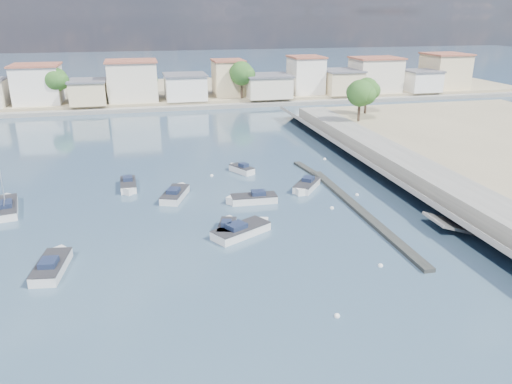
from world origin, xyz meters
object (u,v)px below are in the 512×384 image
motorboat_g (128,186)px  sailboat (6,207)px  motorboat_f (241,169)px  motorboat_d (306,186)px  motorboat_b (227,227)px  motorboat_c (251,199)px  motorboat_h (244,230)px  motorboat_a (53,265)px  motorboat_e (176,194)px

motorboat_g → sailboat: bearing=-161.9°
motorboat_f → sailboat: (-26.15, -7.26, 0.03)m
motorboat_d → motorboat_b: bearing=-139.4°
motorboat_c → motorboat_h: same height
motorboat_a → motorboat_f: same height
motorboat_b → sailboat: (-21.21, 10.31, 0.03)m
motorboat_a → motorboat_c: (18.66, 10.82, 0.00)m
motorboat_a → sailboat: 15.74m
motorboat_c → motorboat_f: same height
motorboat_f → motorboat_e: bearing=-140.4°
motorboat_d → sailboat: sailboat is taller
motorboat_e → motorboat_d: bearing=-3.4°
motorboat_c → motorboat_g: same height
motorboat_e → motorboat_a: bearing=-127.2°
motorboat_g → motorboat_h: bearing=-55.7°
motorboat_d → motorboat_f: bearing=126.0°
motorboat_d → motorboat_f: same height
sailboat → motorboat_h: bearing=-26.5°
motorboat_d → motorboat_e: (-14.82, 0.87, 0.00)m
motorboat_a → motorboat_g: 19.26m
motorboat_e → motorboat_g: (-5.09, 4.07, 0.00)m
motorboat_d → sailboat: (-32.11, 0.95, 0.03)m
motorboat_d → motorboat_g: bearing=166.1°
motorboat_c → motorboat_e: (-7.78, 3.48, -0.00)m
motorboat_d → sailboat: 32.13m
motorboat_a → motorboat_h: (16.15, 3.14, -0.00)m
motorboat_a → motorboat_b: (14.79, 4.07, -0.00)m
motorboat_h → sailboat: 25.21m
motorboat_a → motorboat_e: bearing=52.8°
motorboat_b → motorboat_c: same height
motorboat_f → motorboat_h: size_ratio=0.64×
motorboat_c → motorboat_g: bearing=149.6°
motorboat_b → motorboat_c: size_ratio=0.75×
motorboat_g → motorboat_e: bearing=-38.6°
motorboat_a → motorboat_f: bearing=47.6°
motorboat_b → motorboat_h: 1.65m
motorboat_a → motorboat_e: 17.97m
motorboat_f → motorboat_a: bearing=-132.4°
motorboat_b → motorboat_h: (1.36, -0.93, 0.00)m
motorboat_g → motorboat_h: size_ratio=0.86×
motorboat_b → motorboat_e: same height
motorboat_a → motorboat_b: bearing=15.4°
motorboat_c → motorboat_f: size_ratio=1.43×
motorboat_h → motorboat_f: bearing=79.1°
motorboat_f → motorboat_g: size_ratio=0.75×
motorboat_a → motorboat_e: (10.87, 14.30, -0.00)m
motorboat_e → motorboat_h: bearing=-64.7°
motorboat_b → motorboat_e: (-3.92, 10.24, 0.00)m
motorboat_c → motorboat_f: bearing=84.3°
motorboat_c → motorboat_h: 8.08m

